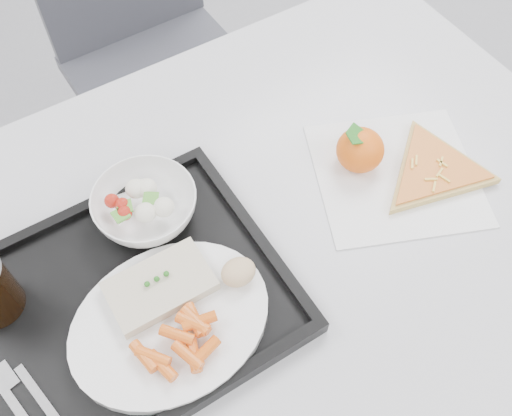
{
  "coord_description": "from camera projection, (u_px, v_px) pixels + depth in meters",
  "views": [
    {
      "loc": [
        -0.2,
        -0.07,
        1.48
      ],
      "look_at": [
        0.04,
        0.32,
        0.77
      ],
      "focal_mm": 40.0,
      "sensor_mm": 36.0,
      "label": 1
    }
  ],
  "objects": [
    {
      "name": "napkin",
      "position": [
        396.0,
        174.0,
        0.9
      ],
      "size": [
        0.32,
        0.32,
        0.0
      ],
      "color": "white",
      "rests_on": "table"
    },
    {
      "name": "bread_roll",
      "position": [
        238.0,
        272.0,
        0.76
      ],
      "size": [
        0.06,
        0.06,
        0.03
      ],
      "color": "beige",
      "rests_on": "dinner_plate"
    },
    {
      "name": "dinner_plate",
      "position": [
        170.0,
        322.0,
        0.75
      ],
      "size": [
        0.27,
        0.27,
        0.02
      ],
      "color": "white",
      "rests_on": "tray"
    },
    {
      "name": "table",
      "position": [
        240.0,
        261.0,
        0.9
      ],
      "size": [
        1.2,
        0.8,
        0.75
      ],
      "color": "#B7B7BA",
      "rests_on": "ground"
    },
    {
      "name": "salad_contents",
      "position": [
        140.0,
        201.0,
        0.82
      ],
      "size": [
        0.09,
        0.08,
        0.03
      ],
      "color": "#A31E11",
      "rests_on": "salad_bowl"
    },
    {
      "name": "tangerine",
      "position": [
        360.0,
        150.0,
        0.89
      ],
      "size": [
        0.08,
        0.08,
        0.07
      ],
      "color": "orange",
      "rests_on": "napkin"
    },
    {
      "name": "chair",
      "position": [
        147.0,
        34.0,
        1.4
      ],
      "size": [
        0.43,
        0.43,
        0.93
      ],
      "color": "#393A41",
      "rests_on": "ground"
    },
    {
      "name": "tray",
      "position": [
        118.0,
        308.0,
        0.77
      ],
      "size": [
        0.45,
        0.35,
        0.03
      ],
      "color": "black",
      "rests_on": "table"
    },
    {
      "name": "carrot_pile",
      "position": [
        182.0,
        342.0,
        0.71
      ],
      "size": [
        0.11,
        0.08,
        0.02
      ],
      "color": "#D95A17",
      "rests_on": "dinner_plate"
    },
    {
      "name": "pizza_slice",
      "position": [
        434.0,
        170.0,
        0.9
      ],
      "size": [
        0.27,
        0.27,
        0.02
      ],
      "color": "tan",
      "rests_on": "napkin"
    },
    {
      "name": "cutlery",
      "position": [
        18.0,
        404.0,
        0.69
      ],
      "size": [
        0.1,
        0.17,
        0.01
      ],
      "color": "silver",
      "rests_on": "tray"
    },
    {
      "name": "fish_fillet",
      "position": [
        160.0,
        286.0,
        0.75
      ],
      "size": [
        0.14,
        0.08,
        0.03
      ],
      "color": "beige",
      "rests_on": "dinner_plate"
    },
    {
      "name": "salad_bowl",
      "position": [
        145.0,
        205.0,
        0.83
      ],
      "size": [
        0.15,
        0.15,
        0.05
      ],
      "color": "white",
      "rests_on": "tray"
    }
  ]
}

